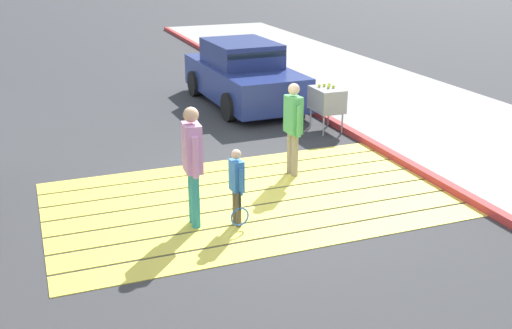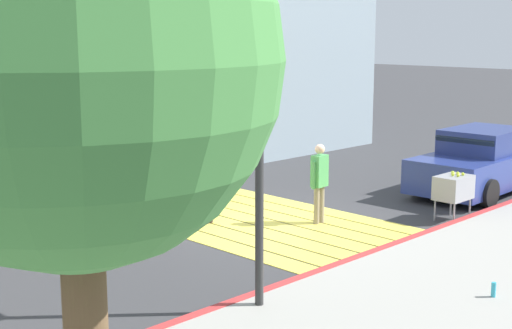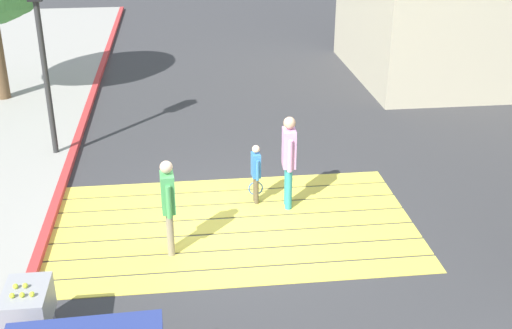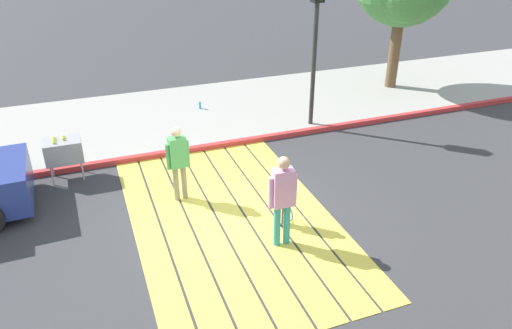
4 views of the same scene
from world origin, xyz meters
The scene contains 10 objects.
ground_plane centered at (0.00, 0.00, 0.00)m, with size 120.00×120.00×0.00m, color #38383A.
crosswalk_stripes centered at (0.00, 0.00, 0.01)m, with size 6.40×3.80×0.01m.
sidewalk_west centered at (-5.60, 0.00, 0.06)m, with size 4.80×40.00×0.12m, color #9E9B93.
curb_painted centered at (-3.25, 0.00, 0.07)m, with size 0.16×40.00×0.13m, color #BC3333.
traffic_light_corner centered at (-3.58, 3.50, 3.04)m, with size 0.39×0.28×4.24m.
tennis_ball_cart centered at (-2.90, -2.99, 0.70)m, with size 0.56×0.80×1.02m.
water_bottle centered at (-5.81, 0.88, 0.23)m, with size 0.07×0.07×0.22m, color #33A5BF.
pedestrian_adult_lead centered at (1.08, 0.60, 1.04)m, with size 0.25×0.52×1.79m.
pedestrian_adult_trailing centered at (-1.10, -0.78, 0.97)m, with size 0.24×0.49×1.66m.
pedestrian_child_with_racket centered at (0.50, 0.84, 0.65)m, with size 0.28×0.38×1.18m.
Camera 4 is at (7.66, -2.37, 5.45)m, focal length 33.99 mm.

